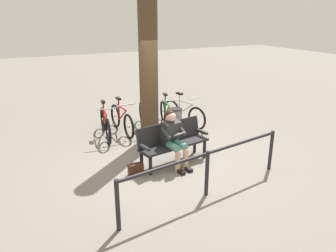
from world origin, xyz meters
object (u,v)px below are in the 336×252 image
litter_bin (176,123)px  bicycle_purple (122,120)px  bench (172,140)px  handbag (136,169)px  person_reading (173,136)px  bicycle_red (145,116)px  bicycle_black (167,115)px  bicycle_orange (184,113)px  bicycle_blue (105,124)px  tree_trunk (148,64)px

litter_bin → bicycle_purple: size_ratio=0.46×
bench → handbag: 1.04m
person_reading → bicycle_red: 2.44m
bench → bicycle_black: (-0.89, -2.07, -0.15)m
bench → bicycle_orange: 2.42m
person_reading → bicycle_purple: size_ratio=0.71×
handbag → bicycle_purple: (-0.55, -2.45, 0.24)m
person_reading → bicycle_black: 2.46m
bicycle_purple → bicycle_orange: bearing=80.7°
bicycle_blue → bicycle_orange: bearing=96.0°
bench → person_reading: 0.25m
bench → handbag: (0.94, 0.23, -0.39)m
bicycle_purple → person_reading: bearing=6.0°
bicycle_black → bicycle_purple: 1.29m
bicycle_blue → bicycle_red: bearing=105.3°
bicycle_orange → bicycle_black: bearing=-116.5°
litter_bin → bicycle_black: bearing=-100.0°
bench → person_reading: person_reading is taller
bicycle_red → bicycle_orange: bearing=88.8°
handbag → bicycle_purple: bicycle_purple is taller
tree_trunk → litter_bin: tree_trunk is taller
bicycle_blue → bench: bearing=31.3°
bicycle_orange → bicycle_black: same height
person_reading → tree_trunk: bearing=-103.7°
bicycle_orange → person_reading: bearing=-49.7°
tree_trunk → litter_bin: size_ratio=4.99×
bicycle_orange → bicycle_purple: size_ratio=0.97×
person_reading → bicycle_red: (-0.37, -2.39, -0.31)m
bicycle_orange → bicycle_purple: (1.78, -0.24, 0.00)m
handbag → tree_trunk: tree_trunk is taller
bicycle_black → bicycle_red: 0.60m
bicycle_purple → bicycle_blue: bearing=-75.6°
person_reading → bicycle_orange: person_reading is taller
tree_trunk → handbag: bearing=57.7°
handbag → bench: bearing=-166.0°
person_reading → litter_bin: (-0.81, -1.43, -0.27)m
handbag → bicycle_purple: size_ratio=0.18×
handbag → bicycle_red: size_ratio=0.18×
bench → tree_trunk: tree_trunk is taller
person_reading → bicycle_orange: (-1.46, -2.15, -0.31)m
bench → bicycle_orange: (-1.39, -1.98, -0.15)m
bench → bicycle_blue: (0.88, -2.07, -0.15)m
handbag → bicycle_blue: size_ratio=0.18×
bicycle_blue → litter_bin: bearing=71.5°
bicycle_purple → tree_trunk: bearing=24.7°
tree_trunk → bicycle_red: (-0.25, -0.89, -1.59)m
person_reading → litter_bin: person_reading is taller
person_reading → bicycle_blue: size_ratio=0.72×
person_reading → tree_trunk: size_ratio=0.31×
bicycle_red → bench: bearing=3.4°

